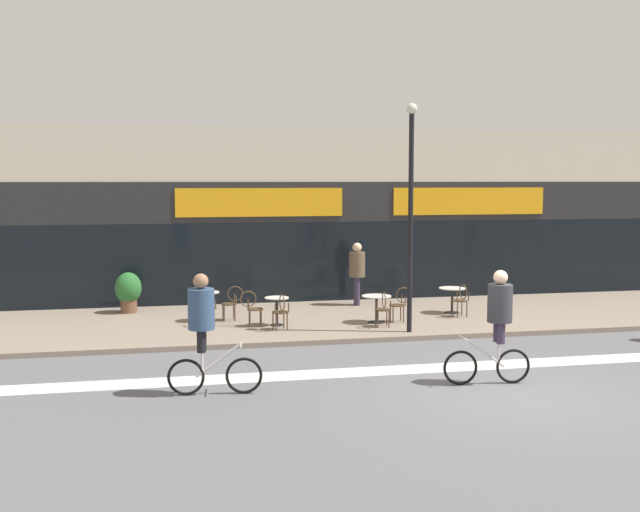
{
  "coord_description": "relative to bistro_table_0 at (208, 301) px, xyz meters",
  "views": [
    {
      "loc": [
        -5.95,
        -12.02,
        3.78
      ],
      "look_at": [
        -2.26,
        6.14,
        1.89
      ],
      "focal_mm": 42.0,
      "sensor_mm": 36.0,
      "label": 1
    }
  ],
  "objects": [
    {
      "name": "pedestrian_near_end",
      "position": [
        4.43,
        1.69,
        0.55
      ],
      "size": [
        0.54,
        0.54,
        1.84
      ],
      "rotation": [
        0.0,
        0.0,
        3.0
      ],
      "color": "#382D47",
      "rests_on": "sidewalk_slab"
    },
    {
      "name": "cafe_chair_0_near",
      "position": [
        -0.0,
        -0.63,
        -0.02
      ],
      "size": [
        0.42,
        0.59,
        0.9
      ],
      "rotation": [
        0.0,
        0.0,
        1.51
      ],
      "color": "#4C3823",
      "rests_on": "sidewalk_slab"
    },
    {
      "name": "cyclist_0",
      "position": [
        -0.38,
        -6.34,
        0.63
      ],
      "size": [
        1.67,
        0.56,
        2.16
      ],
      "rotation": [
        0.0,
        0.0,
        -0.09
      ],
      "color": "black",
      "rests_on": "ground"
    },
    {
      "name": "storefront_facade",
      "position": [
        5.0,
        4.61,
        1.99
      ],
      "size": [
        40.0,
        4.06,
        5.33
      ],
      "color": "beige",
      "rests_on": "ground"
    },
    {
      "name": "sidewalk_slab",
      "position": [
        5.0,
        -0.1,
        -0.6
      ],
      "size": [
        40.0,
        5.5,
        0.12
      ],
      "primitive_type": "cube",
      "color": "gray",
      "rests_on": "ground"
    },
    {
      "name": "cyclist_1",
      "position": [
        4.96,
        -6.7,
        0.61
      ],
      "size": [
        1.66,
        0.54,
        2.13
      ],
      "rotation": [
        0.0,
        0.0,
        3.06
      ],
      "color": "black",
      "rests_on": "ground"
    },
    {
      "name": "bistro_table_3",
      "position": [
        6.67,
        -0.14,
        -0.04
      ],
      "size": [
        0.73,
        0.73,
        0.7
      ],
      "color": "black",
      "rests_on": "sidewalk_slab"
    },
    {
      "name": "cafe_chair_3_near",
      "position": [
        6.68,
        -0.76,
        -0.02
      ],
      "size": [
        0.44,
        0.59,
        0.9
      ],
      "rotation": [
        0.0,
        0.0,
        1.67
      ],
      "color": "#4C3823",
      "rests_on": "sidewalk_slab"
    },
    {
      "name": "cafe_chair_2_side",
      "position": [
        4.87,
        -1.07,
        -0.02
      ],
      "size": [
        0.58,
        0.42,
        0.9
      ],
      "rotation": [
        0.0,
        0.0,
        3.1
      ],
      "color": "#4C3823",
      "rests_on": "sidewalk_slab"
    },
    {
      "name": "cafe_chair_1_near",
      "position": [
        1.69,
        -1.55,
        -0.02
      ],
      "size": [
        0.45,
        0.6,
        0.9
      ],
      "rotation": [
        0.0,
        0.0,
        1.71
      ],
      "color": "#4C3823",
      "rests_on": "sidewalk_slab"
    },
    {
      "name": "cafe_chair_2_near",
      "position": [
        4.24,
        -1.69,
        -0.02
      ],
      "size": [
        0.43,
        0.59,
        0.9
      ],
      "rotation": [
        0.0,
        0.0,
        1.49
      ],
      "color": "#4C3823",
      "rests_on": "sidewalk_slab"
    },
    {
      "name": "cafe_chair_0_side",
      "position": [
        0.63,
        0.0,
        -0.02
      ],
      "size": [
        0.58,
        0.42,
        0.9
      ],
      "rotation": [
        0.0,
        0.0,
        3.19
      ],
      "color": "#4C3823",
      "rests_on": "sidewalk_slab"
    },
    {
      "name": "bike_lane_stripe",
      "position": [
        5.0,
        -5.36,
        -0.66
      ],
      "size": [
        36.0,
        0.7,
        0.01
      ],
      "primitive_type": "cube",
      "color": "silver",
      "rests_on": "ground"
    },
    {
      "name": "bistro_table_2",
      "position": [
        4.25,
        -1.07,
        -0.03
      ],
      "size": [
        0.76,
        0.76,
        0.7
      ],
      "color": "black",
      "rests_on": "sidewalk_slab"
    },
    {
      "name": "lamp_post",
      "position": [
        4.71,
        -2.35,
        2.59
      ],
      "size": [
        0.26,
        0.26,
        5.45
      ],
      "color": "black",
      "rests_on": "sidewalk_slab"
    },
    {
      "name": "bistro_table_1",
      "position": [
        1.68,
        -0.93,
        -0.04
      ],
      "size": [
        0.61,
        0.61,
        0.72
      ],
      "color": "black",
      "rests_on": "sidewalk_slab"
    },
    {
      "name": "planter_pot",
      "position": [
        -2.08,
        1.71,
        0.08
      ],
      "size": [
        0.72,
        0.72,
        1.12
      ],
      "color": "brown",
      "rests_on": "sidewalk_slab"
    },
    {
      "name": "ground_plane",
      "position": [
        5.0,
        -7.35,
        -0.66
      ],
      "size": [
        120.0,
        120.0,
        0.0
      ],
      "primitive_type": "plane",
      "color": "#5B5B60"
    },
    {
      "name": "bistro_table_0",
      "position": [
        0.0,
        0.0,
        0.0
      ],
      "size": [
        0.62,
        0.62,
        0.77
      ],
      "color": "black",
      "rests_on": "sidewalk_slab"
    },
    {
      "name": "cafe_chair_1_side",
      "position": [
        1.06,
        -0.92,
        -0.02
      ],
      "size": [
        0.58,
        0.42,
        0.9
      ],
      "rotation": [
        0.0,
        0.0,
        -0.04
      ],
      "color": "#4C3823",
      "rests_on": "sidewalk_slab"
    }
  ]
}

